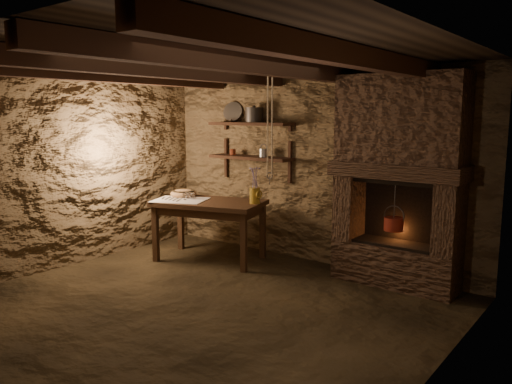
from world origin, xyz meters
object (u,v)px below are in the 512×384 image
Objects in this scene: stoneware_jug at (255,188)px; iron_stockpot at (254,116)px; wooden_bowl at (183,194)px; red_pot at (394,223)px; work_table at (210,228)px.

iron_stockpot reaches higher than stoneware_jug.
red_pot is at bearing 9.76° from wooden_bowl.
stoneware_jug is 0.85× the size of red_pot.
iron_stockpot is (0.74, 0.60, 1.04)m from wooden_bowl.
stoneware_jug reaches higher than red_pot.
stoneware_jug is 1.11m from wooden_bowl.
wooden_bowl is at bearing 159.84° from work_table.
stoneware_jug is 1.04m from iron_stockpot.
red_pot is at bearing -3.89° from work_table.
wooden_bowl is (-1.09, -0.18, -0.16)m from stoneware_jug.
iron_stockpot reaches higher than work_table.
work_table is 3.32× the size of stoneware_jug.
work_table is 0.65m from wooden_bowl.
stoneware_jug reaches higher than wooden_bowl.
wooden_bowl is at bearing -141.28° from iron_stockpot.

